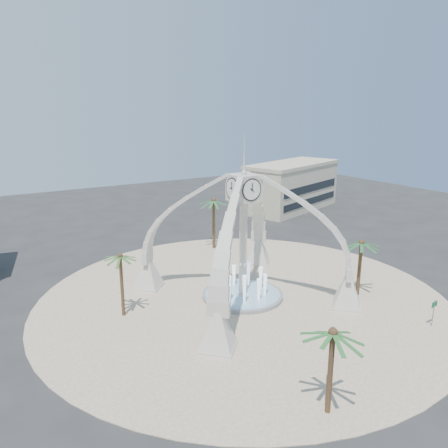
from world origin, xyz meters
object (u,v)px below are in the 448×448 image
palm_north (214,201)px  street_sign (434,308)px  fountain (243,294)px  palm_west (120,257)px  clock_tower (243,235)px  palm_east (362,243)px  palm_south (333,334)px

palm_north → street_sign: (4.89, -28.62, -4.69)m
fountain → palm_west: (-11.42, 2.37, 5.33)m
fountain → street_sign: fountain is taller
clock_tower → fountain: size_ratio=2.24×
clock_tower → street_sign: size_ratio=7.18×
street_sign → fountain: bearing=123.0°
clock_tower → palm_west: bearing=168.3°
palm_east → street_sign: 8.78m
clock_tower → palm_north: bearing=69.7°
palm_east → street_sign: (0.29, -7.97, -3.66)m
street_sign → palm_west: bearing=139.4°
palm_east → palm_south: bearing=-143.6°
street_sign → palm_east: bearing=87.6°
palm_west → street_sign: palm_west is taller
palm_east → palm_west: size_ratio=0.99×
palm_west → palm_south: (6.30, -19.25, -0.21)m
clock_tower → palm_north: clock_tower is taller
palm_east → palm_south: palm_east is taller
fountain → palm_north: palm_north is taller
palm_east → palm_north: (-4.60, 20.65, 1.03)m
fountain → palm_east: bearing=-29.1°
fountain → palm_east: 12.71m
fountain → palm_north: size_ratio=1.09×
palm_east → clock_tower: bearing=150.9°
street_sign → palm_south: bearing=-172.6°
fountain → palm_south: palm_south is taller
fountain → palm_west: palm_west is taller
clock_tower → street_sign: (10.44, -13.61, -4.70)m
palm_west → palm_east: bearing=-20.4°
palm_south → street_sign: 16.30m
clock_tower → palm_west: clock_tower is taller
clock_tower → palm_south: bearing=-106.9°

